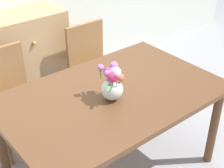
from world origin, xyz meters
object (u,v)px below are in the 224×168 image
at_px(chair_left, 9,93).
at_px(chair_right, 92,63).
at_px(dining_table, 112,103).
at_px(flower_vase, 112,84).

xyz_separation_m(chair_left, chair_right, (0.88, 0.00, 0.00)).
relative_size(dining_table, chair_right, 1.78).
distance_m(dining_table, chair_right, 0.97).
bearing_deg(chair_left, chair_right, -180.00).
relative_size(dining_table, flower_vase, 6.42).
relative_size(chair_right, flower_vase, 3.61).
distance_m(dining_table, flower_vase, 0.22).
relative_size(chair_left, flower_vase, 3.61).
bearing_deg(chair_right, dining_table, 62.79).
xyz_separation_m(dining_table, flower_vase, (-0.04, -0.06, 0.21)).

